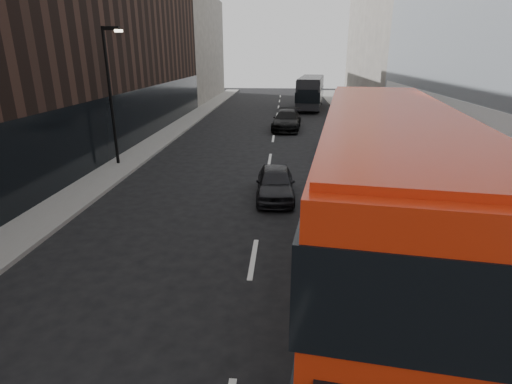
% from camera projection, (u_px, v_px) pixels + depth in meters
% --- Properties ---
extents(sidewalk_right, '(3.00, 80.00, 0.15)m').
position_uv_depth(sidewalk_right, '(381.00, 142.00, 27.54)').
color(sidewalk_right, slate).
rests_on(sidewalk_right, ground).
extents(sidewalk_left, '(2.00, 80.00, 0.15)m').
position_uv_depth(sidewalk_left, '(161.00, 139.00, 28.63)').
color(sidewalk_left, slate).
rests_on(sidewalk_left, ground).
extents(building_victorian, '(6.50, 24.00, 21.00)m').
position_uv_depth(building_victorian, '(388.00, 15.00, 42.00)').
color(building_victorian, '#66615A').
rests_on(building_victorian, ground).
extents(building_left_mid, '(5.00, 24.00, 14.00)m').
position_uv_depth(building_left_mid, '(130.00, 38.00, 31.30)').
color(building_left_mid, black).
rests_on(building_left_mid, ground).
extents(building_left_far, '(5.00, 20.00, 13.00)m').
position_uv_depth(building_left_far, '(193.00, 48.00, 52.18)').
color(building_left_far, '#66615A').
rests_on(building_left_far, ground).
extents(street_lamp, '(1.06, 0.22, 7.00)m').
position_uv_depth(street_lamp, '(111.00, 88.00, 20.70)').
color(street_lamp, black).
rests_on(street_lamp, sidewalk_left).
extents(red_bus, '(4.37, 12.07, 4.78)m').
position_uv_depth(red_bus, '(382.00, 200.00, 9.26)').
color(red_bus, '#B0220A').
rests_on(red_bus, ground).
extents(grey_bus, '(3.71, 10.78, 3.42)m').
position_uv_depth(grey_bus, '(311.00, 92.00, 44.30)').
color(grey_bus, black).
rests_on(grey_bus, ground).
extents(car_a, '(1.73, 3.99, 1.34)m').
position_uv_depth(car_a, '(275.00, 183.00, 17.00)').
color(car_a, black).
rests_on(car_a, ground).
extents(car_b, '(1.67, 4.23, 1.37)m').
position_uv_depth(car_b, '(343.00, 143.00, 24.34)').
color(car_b, gray).
rests_on(car_b, ground).
extents(car_c, '(2.55, 5.44, 1.54)m').
position_uv_depth(car_c, '(287.00, 120.00, 32.18)').
color(car_c, black).
rests_on(car_c, ground).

